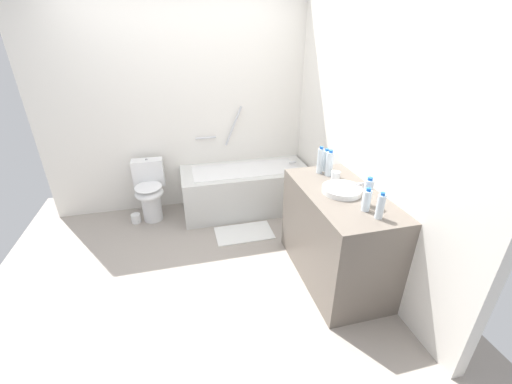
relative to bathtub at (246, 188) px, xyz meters
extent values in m
plane|color=#9E9389|center=(-0.65, -1.02, -0.29)|extent=(3.93, 3.93, 0.00)
cube|color=white|center=(-0.65, 0.39, 0.99)|extent=(3.33, 0.10, 2.56)
cube|color=white|center=(0.87, -1.02, 0.99)|extent=(0.10, 3.13, 2.56)
cube|color=silver|center=(0.00, 0.00, -0.02)|extent=(1.57, 0.68, 0.55)
cube|color=white|center=(0.00, 0.00, 0.21)|extent=(1.29, 0.49, 0.09)
cylinder|color=silver|center=(0.61, 0.00, 0.29)|extent=(0.09, 0.03, 0.03)
cylinder|color=silver|center=(-0.08, 0.31, 0.72)|extent=(0.24, 0.03, 0.49)
cylinder|color=silver|center=(-0.43, 0.31, 0.60)|extent=(0.25, 0.03, 0.03)
cylinder|color=white|center=(-1.16, 0.01, -0.10)|extent=(0.23, 0.23, 0.38)
ellipsoid|color=white|center=(-1.17, -0.03, 0.09)|extent=(0.33, 0.37, 0.13)
ellipsoid|color=white|center=(-1.17, -0.03, 0.17)|extent=(0.32, 0.36, 0.02)
cube|color=white|center=(-1.16, 0.20, 0.25)|extent=(0.36, 0.18, 0.32)
cylinder|color=#9E9EA3|center=(-1.16, 0.20, 0.42)|extent=(0.03, 0.03, 0.01)
cube|color=#6B6056|center=(0.52, -1.43, 0.14)|extent=(0.61, 1.19, 0.87)
cylinder|color=white|center=(0.51, -1.44, 0.59)|extent=(0.33, 0.33, 0.05)
cylinder|color=silver|center=(0.71, -1.44, 0.60)|extent=(0.02, 0.02, 0.06)
cylinder|color=silver|center=(0.66, -1.44, 0.63)|extent=(0.11, 0.02, 0.02)
cylinder|color=silver|center=(0.71, -1.50, 0.59)|extent=(0.03, 0.03, 0.04)
cylinder|color=silver|center=(0.71, -1.38, 0.59)|extent=(0.03, 0.03, 0.04)
cylinder|color=silver|center=(0.57, -1.87, 0.66)|extent=(0.06, 0.06, 0.18)
cylinder|color=blue|center=(0.57, -1.87, 0.76)|extent=(0.03, 0.03, 0.02)
cylinder|color=silver|center=(0.58, -0.97, 0.67)|extent=(0.06, 0.06, 0.20)
cylinder|color=blue|center=(0.58, -0.97, 0.78)|extent=(0.03, 0.03, 0.02)
cylinder|color=silver|center=(0.56, -1.08, 0.68)|extent=(0.07, 0.07, 0.22)
cylinder|color=blue|center=(0.56, -1.08, 0.81)|extent=(0.04, 0.04, 0.02)
cylinder|color=silver|center=(0.54, -1.75, 0.65)|extent=(0.06, 0.06, 0.16)
cylinder|color=blue|center=(0.54, -1.75, 0.74)|extent=(0.03, 0.03, 0.02)
cylinder|color=silver|center=(0.59, -1.68, 0.68)|extent=(0.07, 0.07, 0.21)
cylinder|color=blue|center=(0.59, -1.68, 0.79)|extent=(0.04, 0.04, 0.02)
cylinder|color=silver|center=(0.51, -1.00, 0.69)|extent=(0.06, 0.06, 0.24)
cylinder|color=blue|center=(0.51, -1.00, 0.82)|extent=(0.03, 0.03, 0.02)
cylinder|color=white|center=(0.58, -1.18, 0.61)|extent=(0.08, 0.08, 0.08)
cube|color=white|center=(-0.15, -0.57, -0.29)|extent=(0.64, 0.38, 0.01)
cylinder|color=white|center=(-1.36, -0.02, -0.24)|extent=(0.11, 0.11, 0.11)
camera|label=1|loc=(-0.76, -3.57, 1.77)|focal=22.41mm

